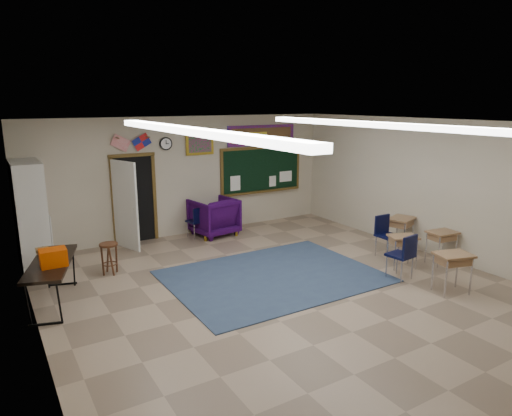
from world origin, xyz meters
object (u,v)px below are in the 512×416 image
wingback_armchair (214,217)px  student_desk_front_right (401,232)px  folding_table (53,281)px  wooden_stool (109,258)px  student_desk_front_left (402,250)px

wingback_armchair → student_desk_front_right: 4.58m
folding_table → wooden_stool: size_ratio=3.04×
wingback_armchair → student_desk_front_left: wingback_armchair is taller
student_desk_front_left → wooden_stool: student_desk_front_left is taller
wingback_armchair → student_desk_front_right: wingback_armchair is taller
student_desk_front_right → wooden_stool: student_desk_front_right is taller
wingback_armchair → wooden_stool: (-2.98, -1.41, -0.15)m
folding_table → student_desk_front_left: bearing=1.3°
student_desk_front_right → folding_table: (-7.29, 1.01, -0.01)m
student_desk_front_right → folding_table: size_ratio=0.40×
student_desk_front_right → wingback_armchair: bearing=113.2°
wingback_armchair → folding_table: (-4.14, -2.32, -0.07)m
student_desk_front_left → student_desk_front_right: 1.21m
wingback_armchair → wooden_stool: wingback_armchair is taller
student_desk_front_right → wooden_stool: 6.43m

